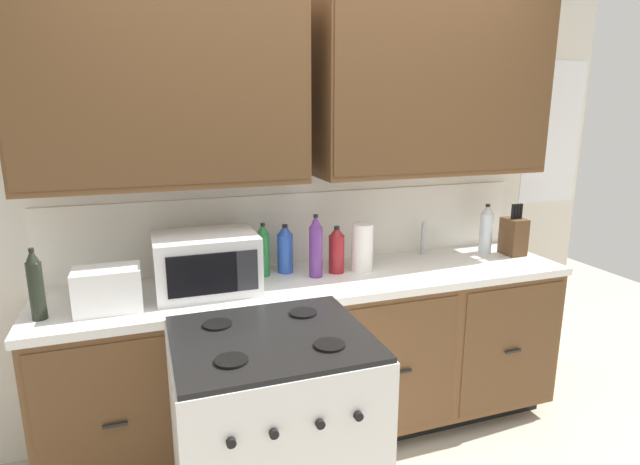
% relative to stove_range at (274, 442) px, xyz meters
% --- Properties ---
extents(wall_unit, '(3.92, 0.40, 2.49)m').
position_rel_stove_range_xyz_m(wall_unit, '(0.42, 0.83, 1.19)').
color(wall_unit, silver).
rests_on(wall_unit, ground_plane).
extents(counter_run, '(2.75, 0.64, 0.92)m').
position_rel_stove_range_xyz_m(counter_run, '(0.42, 0.63, 0.00)').
color(counter_run, black).
rests_on(counter_run, ground_plane).
extents(stove_range, '(0.76, 0.68, 0.95)m').
position_rel_stove_range_xyz_m(stove_range, '(0.00, 0.00, 0.00)').
color(stove_range, white).
rests_on(stove_range, ground_plane).
extents(microwave, '(0.48, 0.37, 0.28)m').
position_rel_stove_range_xyz_m(microwave, '(-0.16, 0.63, 0.59)').
color(microwave, white).
rests_on(microwave, counter_run).
extents(toaster, '(0.28, 0.18, 0.19)m').
position_rel_stove_range_xyz_m(toaster, '(-0.60, 0.52, 0.55)').
color(toaster, white).
rests_on(toaster, counter_run).
extents(knife_block, '(0.11, 0.14, 0.31)m').
position_rel_stove_range_xyz_m(knife_block, '(1.66, 0.66, 0.57)').
color(knife_block, '#52361E').
rests_on(knife_block, counter_run).
extents(sink_faucet, '(0.02, 0.02, 0.20)m').
position_rel_stove_range_xyz_m(sink_faucet, '(1.15, 0.84, 0.55)').
color(sink_faucet, '#B2B5BA').
rests_on(sink_faucet, counter_run).
extents(paper_towel_roll, '(0.12, 0.12, 0.26)m').
position_rel_stove_range_xyz_m(paper_towel_roll, '(0.67, 0.67, 0.58)').
color(paper_towel_roll, white).
rests_on(paper_towel_roll, counter_run).
extents(bottle_violet, '(0.07, 0.07, 0.33)m').
position_rel_stove_range_xyz_m(bottle_violet, '(0.41, 0.65, 0.62)').
color(bottle_violet, '#663384').
rests_on(bottle_violet, counter_run).
extents(bottle_blue, '(0.08, 0.08, 0.26)m').
position_rel_stove_range_xyz_m(bottle_blue, '(0.28, 0.78, 0.58)').
color(bottle_blue, blue).
rests_on(bottle_blue, counter_run).
extents(bottle_dark, '(0.06, 0.06, 0.31)m').
position_rel_stove_range_xyz_m(bottle_dark, '(-0.87, 0.51, 0.60)').
color(bottle_dark, black).
rests_on(bottle_dark, counter_run).
extents(bottle_green, '(0.07, 0.07, 0.28)m').
position_rel_stove_range_xyz_m(bottle_green, '(0.15, 0.76, 0.59)').
color(bottle_green, '#237A38').
rests_on(bottle_green, counter_run).
extents(bottle_red, '(0.08, 0.08, 0.25)m').
position_rel_stove_range_xyz_m(bottle_red, '(0.53, 0.69, 0.58)').
color(bottle_red, maroon).
rests_on(bottle_red, counter_run).
extents(bottle_clear, '(0.08, 0.08, 0.30)m').
position_rel_stove_range_xyz_m(bottle_clear, '(1.53, 0.75, 0.60)').
color(bottle_clear, silver).
rests_on(bottle_clear, counter_run).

